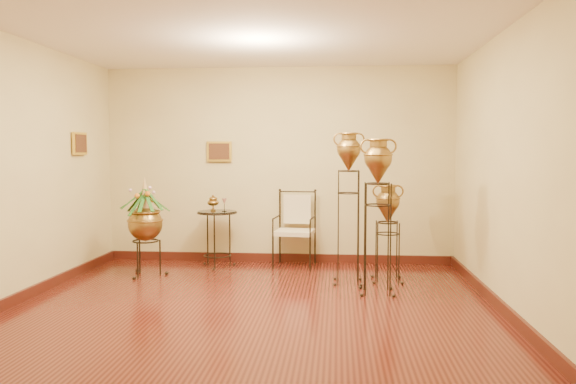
# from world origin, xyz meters

# --- Properties ---
(ground) EXTENTS (5.00, 5.00, 0.00)m
(ground) POSITION_xyz_m (0.00, 0.00, 0.00)
(ground) COLOR #5C1F15
(ground) RESTS_ON ground
(room_shell) EXTENTS (5.02, 5.02, 2.81)m
(room_shell) POSITION_xyz_m (-0.01, 0.01, 1.73)
(room_shell) COLOR beige
(room_shell) RESTS_ON ground
(amphora_tall) EXTENTS (0.48, 0.48, 1.84)m
(amphora_tall) POSITION_xyz_m (0.99, 1.22, 0.94)
(amphora_tall) COLOR black
(amphora_tall) RESTS_ON ground
(amphora_mid) EXTENTS (0.43, 0.43, 1.76)m
(amphora_mid) POSITION_xyz_m (1.30, 0.75, 0.89)
(amphora_mid) COLOR black
(amphora_mid) RESTS_ON ground
(amphora_short) EXTENTS (0.48, 0.48, 1.22)m
(amphora_short) POSITION_xyz_m (1.47, 1.37, 0.61)
(amphora_short) COLOR black
(amphora_short) RESTS_ON ground
(planter_urn) EXTENTS (0.83, 0.83, 1.30)m
(planter_urn) POSITION_xyz_m (-1.60, 1.42, 0.73)
(planter_urn) COLOR black
(planter_urn) RESTS_ON ground
(armchair) EXTENTS (0.64, 0.61, 1.05)m
(armchair) POSITION_xyz_m (0.26, 2.15, 0.53)
(armchair) COLOR black
(armchair) RESTS_ON ground
(side_table) EXTENTS (0.59, 0.59, 0.98)m
(side_table) POSITION_xyz_m (-0.80, 2.04, 0.41)
(side_table) COLOR black
(side_table) RESTS_ON ground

